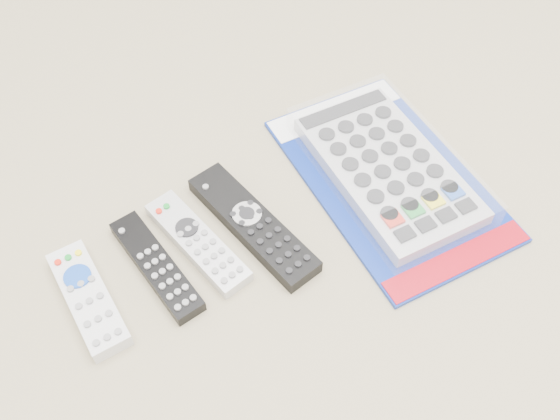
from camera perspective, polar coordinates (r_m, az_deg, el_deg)
remote_small_grey at (r=0.83m, az=-17.12°, el=-7.75°), size 0.07×0.17×0.03m
remote_slim_black at (r=0.84m, az=-11.22°, el=-5.06°), size 0.04×0.18×0.02m
remote_silver_dvd at (r=0.85m, az=-7.53°, el=-2.94°), size 0.06×0.19×0.02m
remote_large_black at (r=0.86m, az=-2.47°, el=-1.33°), size 0.07×0.23×0.03m
jumbo_remote_packaged at (r=0.92m, az=9.86°, el=3.84°), size 0.28×0.40×0.05m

